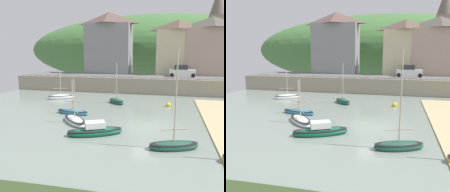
# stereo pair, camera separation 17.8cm
# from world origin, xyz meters

# --- Properties ---
(ground) EXTENTS (48.00, 41.00, 0.61)m
(ground) POSITION_xyz_m (1.40, -9.56, 0.16)
(ground) COLOR gray
(quay_seawall) EXTENTS (48.00, 9.40, 2.40)m
(quay_seawall) POSITION_xyz_m (0.00, 17.50, 1.36)
(quay_seawall) COLOR gray
(quay_seawall) RESTS_ON ground
(hillside_backdrop) EXTENTS (80.00, 44.00, 20.54)m
(hillside_backdrop) POSITION_xyz_m (-3.35, 55.20, 7.19)
(hillside_backdrop) COLOR #44743A
(hillside_backdrop) RESTS_ON ground
(waterfront_building_left) EXTENTS (8.83, 5.32, 11.50)m
(waterfront_building_left) POSITION_xyz_m (-10.10, 25.20, 8.23)
(waterfront_building_left) COLOR gray
(waterfront_building_left) RESTS_ON ground
(waterfront_building_centre) EXTENTS (7.71, 4.61, 9.77)m
(waterfront_building_centre) POSITION_xyz_m (2.79, 25.20, 7.37)
(waterfront_building_centre) COLOR beige
(waterfront_building_centre) RESTS_ON ground
(waterfront_building_right) EXTENTS (9.26, 4.89, 10.03)m
(waterfront_building_right) POSITION_xyz_m (8.44, 25.20, 7.50)
(waterfront_building_right) COLOR tan
(waterfront_building_right) RESTS_ON ground
(church_with_spire) EXTENTS (3.00, 3.00, 16.09)m
(church_with_spire) POSITION_xyz_m (9.74, 29.20, 10.70)
(church_with_spire) COLOR gray
(church_with_spire) RESTS_ON ground
(sailboat_far_left) EXTENTS (4.52, 3.20, 1.21)m
(sailboat_far_left) POSITION_xyz_m (-3.65, -3.30, 0.30)
(sailboat_far_left) COLOR #13583B
(sailboat_far_left) RESTS_ON ground
(sailboat_nearest_shore) EXTENTS (3.54, 2.19, 6.66)m
(sailboat_nearest_shore) POSITION_xyz_m (2.25, -4.68, 0.27)
(sailboat_nearest_shore) COLOR #204F3F
(sailboat_nearest_shore) RESTS_ON ground
(sailboat_tall_mast) EXTENTS (3.78, 1.64, 3.71)m
(sailboat_tall_mast) POSITION_xyz_m (-7.90, 2.18, 0.22)
(sailboat_tall_mast) COLOR teal
(sailboat_tall_mast) RESTS_ON ground
(sailboat_white_hull) EXTENTS (2.75, 2.80, 5.27)m
(sailboat_white_hull) POSITION_xyz_m (-4.68, 8.48, 0.28)
(sailboat_white_hull) COLOR #1A533D
(sailboat_white_hull) RESTS_ON ground
(dinghy_open_wooden) EXTENTS (3.52, 2.55, 4.17)m
(dinghy_open_wooden) POSITION_xyz_m (-12.83, 9.46, 0.28)
(dinghy_open_wooden) COLOR white
(dinghy_open_wooden) RESTS_ON ground
(motorboat_with_cabin) EXTENTS (3.67, 3.80, 4.15)m
(motorboat_with_cabin) POSITION_xyz_m (-6.42, -0.74, 0.23)
(motorboat_with_cabin) COLOR white
(motorboat_with_cabin) RESTS_ON ground
(parked_car_near_slipway) EXTENTS (4.10, 1.82, 1.95)m
(parked_car_near_slipway) POSITION_xyz_m (3.57, 20.70, 3.20)
(parked_car_near_slipway) COLOR silver
(parked_car_near_slipway) RESTS_ON ground
(mooring_buoy) EXTENTS (0.59, 0.59, 0.59)m
(mooring_buoy) POSITION_xyz_m (1.69, 8.34, 0.18)
(mooring_buoy) COLOR yellow
(mooring_buoy) RESTS_ON ground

